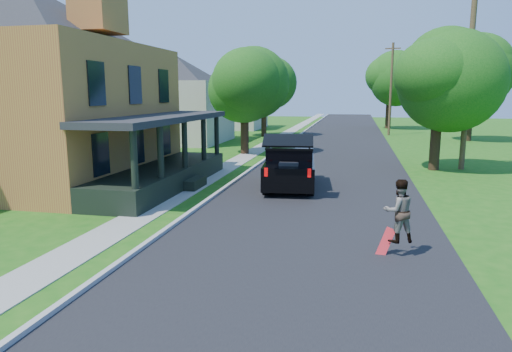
% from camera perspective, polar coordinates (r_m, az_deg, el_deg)
% --- Properties ---
extents(ground, '(140.00, 140.00, 0.00)m').
position_cam_1_polar(ground, '(13.05, 5.88, -7.83)').
color(ground, '#185811').
rests_on(ground, ground).
extents(street, '(8.00, 120.00, 0.02)m').
position_cam_1_polar(street, '(32.61, 9.91, 2.99)').
color(street, black).
rests_on(street, ground).
extents(curb, '(0.15, 120.00, 0.12)m').
position_cam_1_polar(curb, '(33.03, 2.87, 3.22)').
color(curb, '#A0A09B').
rests_on(curb, ground).
extents(sidewalk, '(1.30, 120.00, 0.03)m').
position_cam_1_polar(sidewalk, '(33.32, 0.24, 3.30)').
color(sidewalk, gray).
rests_on(sidewalk, ground).
extents(front_walk, '(6.50, 1.20, 0.03)m').
position_cam_1_polar(front_walk, '(21.68, -17.92, -0.98)').
color(front_walk, gray).
rests_on(front_walk, ground).
extents(main_house, '(15.56, 15.56, 10.10)m').
position_cam_1_polar(main_house, '(23.17, -25.84, 11.44)').
color(main_house, '#B47D34').
rests_on(main_house, ground).
extents(neighbor_house_mid, '(12.78, 12.78, 8.30)m').
position_cam_1_polar(neighbor_house_mid, '(39.25, -10.03, 10.33)').
color(neighbor_house_mid, '#B7AFA2').
rests_on(neighbor_house_mid, ground).
extents(neighbor_house_far, '(12.78, 12.78, 8.30)m').
position_cam_1_polar(neighbor_house_far, '(54.40, -3.53, 10.40)').
color(neighbor_house_far, '#B7AFA2').
rests_on(neighbor_house_far, ground).
extents(black_suv, '(2.56, 5.55, 2.51)m').
position_cam_1_polar(black_suv, '(19.90, 4.28, 1.32)').
color(black_suv, black).
rests_on(black_suv, ground).
extents(skateboarder, '(0.94, 0.84, 1.59)m').
position_cam_1_polar(skateboarder, '(11.88, 17.39, -4.17)').
color(skateboarder, black).
rests_on(skateboarder, ground).
extents(skateboard, '(0.55, 0.29, 0.92)m').
position_cam_1_polar(skateboard, '(12.14, 15.76, -8.41)').
color(skateboard, red).
rests_on(skateboard, ground).
extents(tree_left_mid, '(5.63, 5.64, 7.78)m').
position_cam_1_polar(tree_left_mid, '(30.89, -1.50, 12.04)').
color(tree_left_mid, black).
rests_on(tree_left_mid, ground).
extents(tree_left_far, '(6.45, 6.26, 8.02)m').
position_cam_1_polar(tree_left_far, '(43.69, 0.96, 11.81)').
color(tree_left_far, black).
rests_on(tree_left_far, ground).
extents(tree_right_near, '(6.11, 6.24, 8.13)m').
position_cam_1_polar(tree_right_near, '(26.08, 21.98, 12.34)').
color(tree_right_near, black).
rests_on(tree_right_near, ground).
extents(tree_right_mid, '(7.02, 6.75, 9.56)m').
position_cam_1_polar(tree_right_mid, '(43.68, 25.47, 12.31)').
color(tree_right_mid, black).
rests_on(tree_right_mid, ground).
extents(tree_right_far, '(6.68, 6.79, 9.11)m').
position_cam_1_polar(tree_right_far, '(56.37, 16.40, 11.85)').
color(tree_right_far, black).
rests_on(tree_right_far, ground).
extents(utility_pole_near, '(1.81, 0.38, 10.07)m').
position_cam_1_polar(utility_pole_near, '(26.83, 25.08, 11.79)').
color(utility_pole_near, '#41311E').
rests_on(utility_pole_near, ground).
extents(utility_pole_far, '(1.45, 0.37, 8.83)m').
position_cam_1_polar(utility_pole_far, '(46.74, 16.51, 10.47)').
color(utility_pole_far, '#41311E').
rests_on(utility_pole_far, ground).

